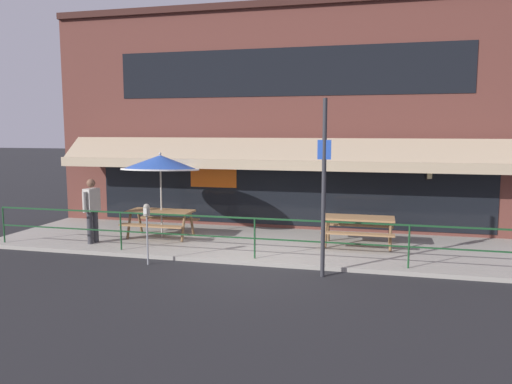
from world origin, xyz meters
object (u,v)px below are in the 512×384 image
(picnic_table_centre, at_px, (358,223))
(street_sign_pole, at_px, (324,187))
(picnic_table_left, at_px, (161,216))
(pedestrian_walking, at_px, (92,207))
(parking_meter_near, at_px, (147,216))
(patio_umbrella_left, at_px, (160,163))

(picnic_table_centre, bearing_deg, street_sign_pole, -103.66)
(picnic_table_left, height_order, pedestrian_walking, pedestrian_walking)
(picnic_table_centre, height_order, pedestrian_walking, pedestrian_walking)
(street_sign_pole, bearing_deg, pedestrian_walking, 168.47)
(parking_meter_near, xyz_separation_m, street_sign_pole, (4.02, 0.02, 0.78))
(picnic_table_centre, bearing_deg, picnic_table_left, -177.17)
(picnic_table_centre, xyz_separation_m, pedestrian_walking, (-6.86, -1.31, 0.35))
(picnic_table_left, distance_m, patio_umbrella_left, 1.48)
(picnic_table_centre, distance_m, street_sign_pole, 2.93)
(parking_meter_near, bearing_deg, street_sign_pole, 0.30)
(parking_meter_near, bearing_deg, pedestrian_walking, 149.74)
(pedestrian_walking, relative_size, street_sign_pole, 0.46)
(picnic_table_left, height_order, street_sign_pole, street_sign_pole)
(parking_meter_near, bearing_deg, picnic_table_centre, 29.29)
(patio_umbrella_left, xyz_separation_m, parking_meter_near, (0.75, -2.41, -1.03))
(parking_meter_near, distance_m, street_sign_pole, 4.09)
(patio_umbrella_left, distance_m, street_sign_pole, 5.33)
(picnic_table_left, relative_size, pedestrian_walking, 1.05)
(pedestrian_walking, height_order, street_sign_pole, street_sign_pole)
(parking_meter_near, relative_size, street_sign_pole, 0.38)
(picnic_table_left, distance_m, picnic_table_centre, 5.40)
(picnic_table_left, bearing_deg, street_sign_pole, -25.96)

